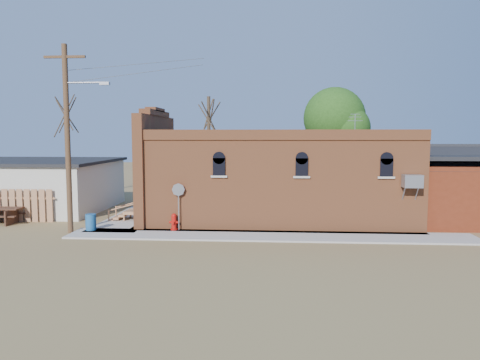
# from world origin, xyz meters

# --- Properties ---
(ground) EXTENTS (120.00, 120.00, 0.00)m
(ground) POSITION_xyz_m (0.00, 0.00, 0.00)
(ground) COLOR brown
(ground) RESTS_ON ground
(sidewalk_south) EXTENTS (19.00, 2.20, 0.08)m
(sidewalk_south) POSITION_xyz_m (1.50, 0.90, 0.04)
(sidewalk_south) COLOR #9E9991
(sidewalk_south) RESTS_ON ground
(sidewalk_west) EXTENTS (2.60, 10.00, 0.08)m
(sidewalk_west) POSITION_xyz_m (-6.30, 6.00, 0.04)
(sidewalk_west) COLOR #9E9991
(sidewalk_west) RESTS_ON ground
(brick_bar) EXTENTS (16.40, 7.97, 6.30)m
(brick_bar) POSITION_xyz_m (1.64, 5.49, 2.34)
(brick_bar) COLOR #AA5C34
(brick_bar) RESTS_ON ground
(red_shed) EXTENTS (5.40, 6.40, 4.30)m
(red_shed) POSITION_xyz_m (11.50, 5.50, 2.27)
(red_shed) COLOR #5A210F
(red_shed) RESTS_ON ground
(wood_fence) EXTENTS (5.20, 0.10, 1.80)m
(wood_fence) POSITION_xyz_m (-12.80, 3.80, 0.90)
(wood_fence) COLOR #AD774E
(wood_fence) RESTS_ON ground
(utility_pole) EXTENTS (3.12, 0.26, 9.00)m
(utility_pole) POSITION_xyz_m (-8.14, 1.20, 4.77)
(utility_pole) COLOR #492F1D
(utility_pole) RESTS_ON ground
(tree_bare_near) EXTENTS (2.80, 2.80, 7.65)m
(tree_bare_near) POSITION_xyz_m (-3.00, 13.00, 5.96)
(tree_bare_near) COLOR brown
(tree_bare_near) RESTS_ON ground
(tree_bare_far) EXTENTS (2.80, 2.80, 8.16)m
(tree_bare_far) POSITION_xyz_m (-14.00, 14.00, 6.36)
(tree_bare_far) COLOR brown
(tree_bare_far) RESTS_ON ground
(tree_leafy) EXTENTS (4.40, 4.40, 8.15)m
(tree_leafy) POSITION_xyz_m (6.00, 13.50, 5.93)
(tree_leafy) COLOR brown
(tree_leafy) RESTS_ON ground
(fire_hydrant) EXTENTS (0.47, 0.45, 0.82)m
(fire_hydrant) POSITION_xyz_m (-3.22, 1.80, 0.48)
(fire_hydrant) COLOR #A50E09
(fire_hydrant) RESTS_ON sidewalk_south
(stop_sign) EXTENTS (0.63, 0.17, 2.32)m
(stop_sign) POSITION_xyz_m (-2.98, 1.80, 1.86)
(stop_sign) COLOR gray
(stop_sign) RESTS_ON sidewalk_south
(trash_barrel) EXTENTS (0.62, 0.62, 0.79)m
(trash_barrel) POSITION_xyz_m (-7.30, 1.50, 0.47)
(trash_barrel) COLOR #1A5186
(trash_barrel) RESTS_ON sidewalk_west
(picnic_table) EXTENTS (2.11, 1.65, 0.86)m
(picnic_table) POSITION_xyz_m (-12.86, 3.20, 0.56)
(picnic_table) COLOR #44281B
(picnic_table) RESTS_ON ground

